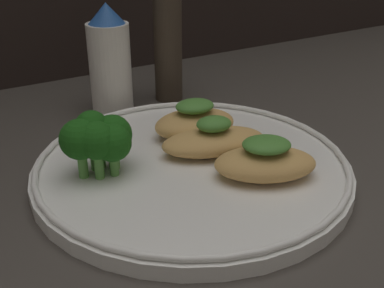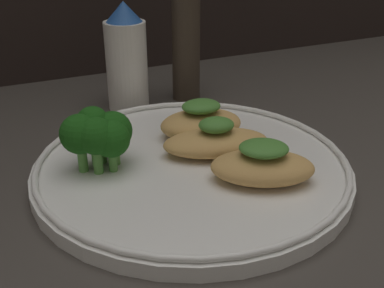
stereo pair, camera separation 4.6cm
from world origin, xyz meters
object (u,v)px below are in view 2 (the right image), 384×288
broccoli_bunch (99,134)px  sauce_bottle (129,59)px  pepper_grinder (186,44)px  plate (192,166)px

broccoli_bunch → sauce_bottle: bearing=63.4°
broccoli_bunch → pepper_grinder: size_ratio=0.42×
plate → broccoli_bunch: broccoli_bunch is taller
plate → pepper_grinder: 22.47cm
broccoli_bunch → pepper_grinder: 23.99cm
plate → broccoli_bunch: size_ratio=4.50×
plate → sauce_bottle: 20.61cm
sauce_bottle → broccoli_bunch: bearing=-116.6°
plate → sauce_bottle: size_ratio=2.24×
sauce_bottle → pepper_grinder: 8.00cm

